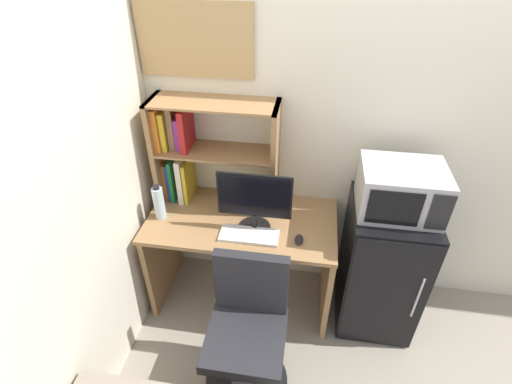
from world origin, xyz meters
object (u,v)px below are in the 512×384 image
microwave (401,190)px  wall_corkboard (195,40)px  monitor (254,200)px  water_bottle (159,203)px  mini_fridge (381,266)px  hutch_bookshelf (196,150)px  keyboard (249,235)px  desk_chair (248,336)px  computer_mouse (299,239)px

microwave → wall_corkboard: 1.46m
monitor → water_bottle: (-0.62, 0.02, -0.10)m
microwave → mini_fridge: bearing=-90.2°
hutch_bookshelf → mini_fridge: bearing=-8.6°
keyboard → desk_chair: desk_chair is taller
monitor → keyboard: bearing=-103.3°
computer_mouse → water_bottle: 0.92m
hutch_bookshelf → mini_fridge: hutch_bookshelf is taller
monitor → computer_mouse: bearing=-15.1°
desk_chair → hutch_bookshelf: bearing=120.6°
microwave → computer_mouse: bearing=-164.1°
hutch_bookshelf → wall_corkboard: 0.66m
keyboard → water_bottle: size_ratio=1.47×
wall_corkboard → mini_fridge: bearing=-13.8°
microwave → desk_chair: bearing=-142.6°
mini_fridge → microwave: (0.00, 0.00, 0.61)m
mini_fridge → wall_corkboard: size_ratio=1.38×
mini_fridge → microwave: bearing=89.8°
water_bottle → microwave: (1.46, 0.07, 0.22)m
computer_mouse → desk_chair: (-0.24, -0.45, -0.38)m
keyboard → computer_mouse: 0.31m
water_bottle → monitor: bearing=-1.4°
monitor → keyboard: monitor is taller
water_bottle → desk_chair: water_bottle is taller
water_bottle → wall_corkboard: wall_corkboard is taller
water_bottle → hutch_bookshelf: bearing=52.5°
monitor → keyboard: 0.23m
hutch_bookshelf → wall_corkboard: wall_corkboard is taller
keyboard → microwave: bearing=10.8°
desk_chair → mini_fridge: bearing=37.3°
monitor → water_bottle: monitor is taller
water_bottle → keyboard: bearing=-9.2°
mini_fridge → monitor: bearing=-174.7°
water_bottle → desk_chair: bearing=-39.2°
computer_mouse → mini_fridge: 0.65m
computer_mouse → water_bottle: (-0.91, 0.09, 0.10)m
desk_chair → monitor: bearing=94.9°
microwave → hutch_bookshelf: bearing=171.5°
mini_fridge → microwave: microwave is taller
monitor → water_bottle: size_ratio=1.84×
mini_fridge → water_bottle: bearing=-177.5°
computer_mouse → desk_chair: size_ratio=0.10×
monitor → computer_mouse: 0.36m
monitor → computer_mouse: monitor is taller
microwave → monitor: bearing=-174.5°
mini_fridge → microwave: 0.61m
monitor → mini_fridge: size_ratio=0.48×
hutch_bookshelf → monitor: size_ratio=1.75×
hutch_bookshelf → mini_fridge: 1.44m
mini_fridge → desk_chair: size_ratio=1.05×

